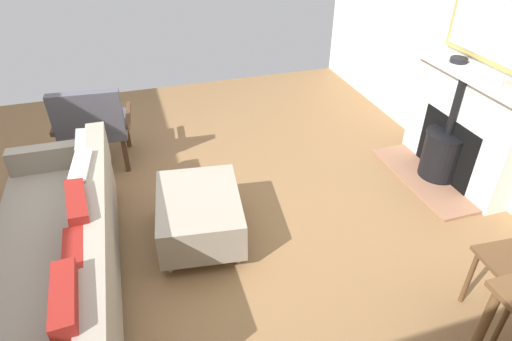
% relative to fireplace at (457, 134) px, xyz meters
% --- Properties ---
extents(ground_plane, '(5.71, 5.89, 0.01)m').
position_rel_fireplace_xyz_m(ground_plane, '(2.64, 0.04, -0.45)').
color(ground_plane, olive).
extents(fireplace, '(0.60, 1.31, 1.02)m').
position_rel_fireplace_xyz_m(fireplace, '(0.00, 0.00, 0.00)').
color(fireplace, '#93664C').
rests_on(fireplace, ground).
extents(mirror_over_mantel, '(0.04, 1.10, 0.86)m').
position_rel_fireplace_xyz_m(mirror_over_mantel, '(-0.12, -0.00, 1.06)').
color(mirror_over_mantel, tan).
extents(mantel_bowl_near, '(0.15, 0.15, 0.04)m').
position_rel_fireplace_xyz_m(mantel_bowl_near, '(-0.03, -0.25, 0.59)').
color(mantel_bowl_near, black).
rests_on(mantel_bowl_near, fireplace).
extents(mantel_bowl_far, '(0.13, 0.13, 0.04)m').
position_rel_fireplace_xyz_m(mantel_bowl_far, '(-0.03, 0.34, 0.60)').
color(mantel_bowl_far, '#9E9384').
rests_on(mantel_bowl_far, fireplace).
extents(sofa, '(0.80, 2.10, 0.81)m').
position_rel_fireplace_xyz_m(sofa, '(3.31, 0.45, -0.10)').
color(sofa, '#B2B2B7').
rests_on(sofa, ground).
extents(ottoman, '(0.71, 0.87, 0.39)m').
position_rel_fireplace_xyz_m(ottoman, '(2.38, 0.17, -0.21)').
color(ottoman, '#B2B2B7').
rests_on(ottoman, ground).
extents(armchair_accent, '(0.72, 0.63, 0.85)m').
position_rel_fireplace_xyz_m(armchair_accent, '(3.11, -1.13, 0.03)').
color(armchair_accent, '#4C3321').
rests_on(armchair_accent, ground).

